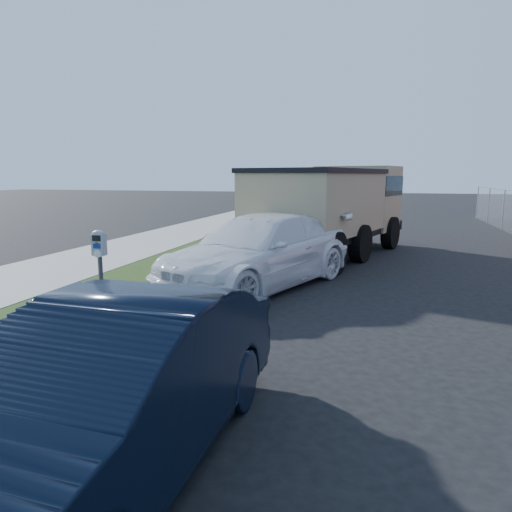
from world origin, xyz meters
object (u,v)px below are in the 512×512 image
(dump_truck, at_px, (333,205))
(parking_meter, at_px, (100,257))
(white_wagon, at_px, (261,250))
(navy_sedan, at_px, (109,393))

(dump_truck, bearing_deg, parking_meter, -90.50)
(parking_meter, bearing_deg, dump_truck, 67.12)
(white_wagon, distance_m, dump_truck, 4.78)
(parking_meter, relative_size, navy_sedan, 0.34)
(white_wagon, xyz_separation_m, navy_sedan, (0.52, -6.69, -0.07))
(parking_meter, height_order, white_wagon, parking_meter)
(navy_sedan, xyz_separation_m, dump_truck, (0.57, 11.28, 0.82))
(parking_meter, xyz_separation_m, dump_truck, (2.63, 8.32, 0.33))
(navy_sedan, relative_size, dump_truck, 0.59)
(navy_sedan, bearing_deg, white_wagon, 95.68)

